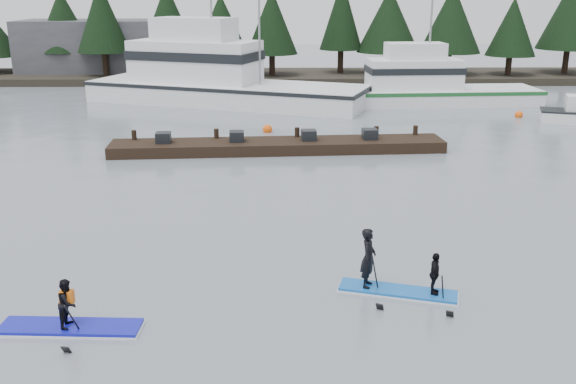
{
  "coord_description": "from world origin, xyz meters",
  "views": [
    {
      "loc": [
        -0.26,
        -14.35,
        7.54
      ],
      "look_at": [
        0.0,
        6.0,
        1.1
      ],
      "focal_mm": 40.0,
      "sensor_mm": 36.0,
      "label": 1
    }
  ],
  "objects_px": {
    "floating_dock": "(278,146)",
    "paddleboard_duo": "(393,272)",
    "paddleboard_solo": "(69,315)",
    "fishing_boat_medium": "(430,95)",
    "fishing_boat_large": "(219,91)"
  },
  "relations": [
    {
      "from": "fishing_boat_large",
      "to": "paddleboard_solo",
      "type": "xyz_separation_m",
      "value": [
        -0.63,
        -31.29,
        -0.45
      ]
    },
    {
      "from": "paddleboard_duo",
      "to": "floating_dock",
      "type": "bearing_deg",
      "value": 117.31
    },
    {
      "from": "fishing_boat_large",
      "to": "paddleboard_solo",
      "type": "bearing_deg",
      "value": -70.56
    },
    {
      "from": "fishing_boat_large",
      "to": "fishing_boat_medium",
      "type": "xyz_separation_m",
      "value": [
        14.62,
        -0.66,
        -0.24
      ]
    },
    {
      "from": "floating_dock",
      "to": "paddleboard_solo",
      "type": "xyz_separation_m",
      "value": [
        -4.79,
        -17.14,
        0.11
      ]
    },
    {
      "from": "fishing_boat_medium",
      "to": "paddleboard_duo",
      "type": "height_order",
      "value": "fishing_boat_medium"
    },
    {
      "from": "fishing_boat_large",
      "to": "paddleboard_duo",
      "type": "distance_m",
      "value": 30.33
    },
    {
      "from": "fishing_boat_medium",
      "to": "fishing_boat_large",
      "type": "bearing_deg",
      "value": 174.0
    },
    {
      "from": "fishing_boat_large",
      "to": "paddleboard_duo",
      "type": "xyz_separation_m",
      "value": [
        7.17,
        -29.47,
        -0.23
      ]
    },
    {
      "from": "fishing_boat_medium",
      "to": "floating_dock",
      "type": "height_order",
      "value": "fishing_boat_medium"
    },
    {
      "from": "paddleboard_solo",
      "to": "paddleboard_duo",
      "type": "bearing_deg",
      "value": 15.94
    },
    {
      "from": "floating_dock",
      "to": "paddleboard_duo",
      "type": "height_order",
      "value": "paddleboard_duo"
    },
    {
      "from": "paddleboard_solo",
      "to": "fishing_boat_large",
      "type": "bearing_deg",
      "value": 91.63
    },
    {
      "from": "fishing_boat_medium",
      "to": "floating_dock",
      "type": "relative_size",
      "value": 0.87
    },
    {
      "from": "fishing_boat_medium",
      "to": "floating_dock",
      "type": "xyz_separation_m",
      "value": [
        -10.46,
        -13.5,
        -0.31
      ]
    }
  ]
}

